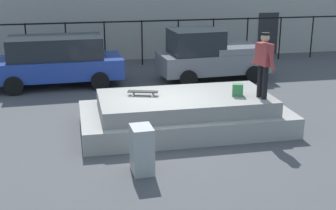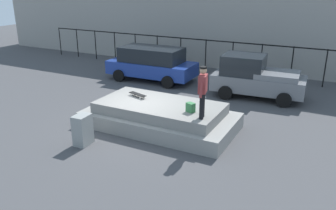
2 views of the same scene
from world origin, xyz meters
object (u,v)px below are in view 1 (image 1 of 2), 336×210
at_px(skateboarder, 264,60).
at_px(car_grey_pickup_mid, 210,55).
at_px(backpack, 238,90).
at_px(car_blue_hatchback_near, 56,60).
at_px(utility_box, 142,150).
at_px(skateboard, 143,92).

relative_size(skateboarder, car_grey_pickup_mid, 0.40).
xyz_separation_m(backpack, car_blue_hatchback_near, (-4.80, 5.70, -0.14)).
distance_m(car_grey_pickup_mid, utility_box, 8.43).
height_order(skateboarder, car_grey_pickup_mid, skateboarder).
bearing_deg(skateboarder, car_blue_hatchback_near, 131.58).
xyz_separation_m(skateboarder, car_grey_pickup_mid, (0.31, 5.71, -0.97)).
xyz_separation_m(car_grey_pickup_mid, utility_box, (-3.75, -7.54, -0.43)).
bearing_deg(car_blue_hatchback_near, car_grey_pickup_mid, -3.18).
distance_m(skateboarder, car_grey_pickup_mid, 5.80).
relative_size(skateboarder, backpack, 5.29).
distance_m(skateboard, car_blue_hatchback_near, 5.67).
bearing_deg(skateboarder, backpack, 149.22).
xyz_separation_m(skateboarder, utility_box, (-3.44, -1.83, -1.41)).
bearing_deg(car_grey_pickup_mid, utility_box, -116.48).
bearing_deg(car_grey_pickup_mid, backpack, -99.02).
xyz_separation_m(skateboard, utility_box, (-0.45, -2.69, -0.51)).
relative_size(backpack, car_grey_pickup_mid, 0.08).
height_order(backpack, car_grey_pickup_mid, car_grey_pickup_mid).
distance_m(skateboarder, skateboard, 3.24).
height_order(backpack, car_blue_hatchback_near, car_blue_hatchback_near).
bearing_deg(skateboard, backpack, -12.38).
relative_size(backpack, utility_box, 0.31).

